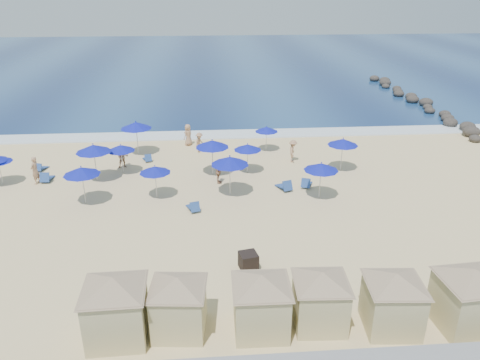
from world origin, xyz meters
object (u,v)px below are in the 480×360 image
umbrella_7 (248,147)px  beachgoer_2 (218,172)px  rock_jetty (417,101)px  umbrella_6 (155,170)px  beachgoer_1 (123,157)px  umbrella_8 (230,161)px  trash_bin (248,261)px  cabana_3 (321,292)px  umbrella_9 (267,129)px  umbrella_2 (93,148)px  cabana_4 (394,294)px  umbrella_12 (212,144)px  beachgoer_3 (293,151)px  umbrella_5 (121,148)px  beachgoer_4 (188,135)px  umbrella_11 (321,167)px  cabana_0 (115,300)px  umbrella_10 (343,142)px  cabana_1 (178,297)px  beachgoer_0 (35,170)px  cabana_5 (470,290)px  umbrella_3 (81,171)px  cabana_2 (261,296)px  beachgoer_5 (199,142)px  umbrella_4 (136,125)px

umbrella_7 → beachgoer_2: (-2.10, -1.74, -1.09)m
rock_jetty → umbrella_6: 34.31m
beachgoer_1 → umbrella_8: bearing=-45.7°
trash_bin → cabana_3: size_ratio=0.19×
umbrella_9 → trash_bin: bearing=-100.3°
umbrella_2 → umbrella_6: bearing=-35.4°
cabana_3 → cabana_4: 2.75m
umbrella_12 → beachgoer_3: (6.00, 2.07, -1.43)m
umbrella_6 → umbrella_7: bearing=31.5°
cabana_3 → umbrella_5: cabana_3 is taller
cabana_4 → umbrella_5: cabana_4 is taller
beachgoer_4 → umbrella_11: bearing=74.1°
umbrella_6 → cabana_0: bearing=-91.7°
umbrella_10 → umbrella_12: 9.13m
cabana_0 → rock_jetty: bearing=52.1°
cabana_1 → umbrella_11: cabana_1 is taller
rock_jetty → umbrella_12: size_ratio=10.18×
cabana_1 → beachgoer_3: 19.34m
umbrella_11 → beachgoer_0: bearing=168.5°
cabana_5 → umbrella_9: size_ratio=2.24×
cabana_1 → umbrella_2: bearing=112.1°
umbrella_3 → umbrella_12: bearing=27.2°
cabana_3 → umbrella_12: cabana_3 is taller
umbrella_3 → cabana_2: bearing=-52.0°
rock_jetty → beachgoer_4: 27.35m
umbrella_6 → umbrella_8: 4.61m
beachgoer_3 → rock_jetty: bearing=-33.7°
beachgoer_4 → umbrella_5: bearing=-0.7°
cabana_5 → umbrella_5: bearing=132.7°
cabana_2 → umbrella_7: size_ratio=2.03×
umbrella_6 → beachgoer_1: 6.17m
umbrella_11 → beachgoer_2: size_ratio=1.50×
cabana_1 → umbrella_9: size_ratio=2.06×
cabana_5 → umbrella_3: bearing=144.6°
umbrella_10 → umbrella_3: bearing=-166.3°
trash_bin → cabana_5: bearing=-42.3°
umbrella_2 → beachgoer_0: (-3.93, -0.15, -1.37)m
beachgoer_0 → beachgoer_5: beachgoer_0 is taller
umbrella_4 → beachgoer_1: umbrella_4 is taller
cabana_1 → cabana_5: 11.10m
umbrella_5 → umbrella_7: bearing=-3.3°
umbrella_7 → beachgoer_1: umbrella_7 is taller
umbrella_5 → beachgoer_3: (12.29, 1.37, -1.06)m
umbrella_9 → umbrella_12: (-4.35, -4.66, 0.49)m
beachgoer_0 → umbrella_5: bearing=118.5°
umbrella_6 → cabana_1: bearing=-81.0°
umbrella_9 → umbrella_10: umbrella_10 is taller
cabana_4 → beachgoer_1: cabana_4 is taller
umbrella_11 → beachgoer_4: 13.77m
umbrella_10 → beachgoer_5: 11.19m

